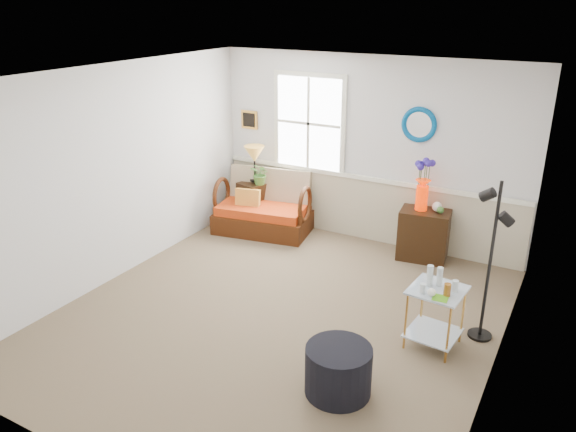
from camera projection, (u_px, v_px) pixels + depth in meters
The scene contains 19 objects.
floor at pixel (277, 316), 6.20m from camera, with size 4.50×5.00×0.01m, color #6F604F.
ceiling at pixel (276, 76), 5.25m from camera, with size 4.50×5.00×0.01m, color white.
walls at pixel (277, 206), 5.73m from camera, with size 4.51×5.01×2.60m.
wainscot at pixel (364, 209), 8.06m from camera, with size 4.46×0.02×0.90m, color #BDB395.
chair_rail at pixel (365, 178), 7.88m from camera, with size 4.46×0.04×0.06m, color white.
window at pixel (309, 123), 8.04m from camera, with size 1.14×0.06×1.44m, color white, non-canonical shape.
picture at pixel (249, 120), 8.52m from camera, with size 0.28×0.03×0.28m, color #C48A35.
mirror at pixel (419, 125), 7.26m from camera, with size 0.47×0.47×0.07m, color #046BBD.
loveseat at pixel (263, 203), 8.29m from camera, with size 1.38×0.78×0.90m, color #49210D, non-canonical shape.
throw_pillow at pixel (248, 201), 8.28m from camera, with size 0.37×0.09×0.37m, color orange, non-canonical shape.
lamp_stand at pixel (254, 203), 8.62m from camera, with size 0.38×0.38×0.67m, color black, non-canonical shape.
table_lamp at pixel (255, 164), 8.42m from camera, with size 0.31×0.31×0.56m, color #B27F31, non-canonical shape.
potted_plant at pixel (261, 176), 8.37m from camera, with size 0.29×0.33×0.25m, color #40732D.
cabinet at pixel (424, 235), 7.45m from camera, with size 0.64×0.41×0.68m, color black, non-canonical shape.
flower_vase at pixel (423, 185), 7.25m from camera, with size 0.20×0.20×0.69m, color red, non-canonical shape.
side_table at pixel (435, 318), 5.58m from camera, with size 0.51×0.51×0.64m, color #C0893B, non-canonical shape.
tabletop_items at pixel (439, 282), 5.38m from camera, with size 0.36×0.36×0.22m, color silver, non-canonical shape.
floor_lamp at pixel (490, 263), 5.53m from camera, with size 0.24×0.24×1.70m, color black, non-canonical shape.
ottoman at pixel (338, 370), 4.94m from camera, with size 0.59×0.59×0.46m, color black.
Camera 1 is at (2.72, -4.63, 3.30)m, focal length 35.00 mm.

